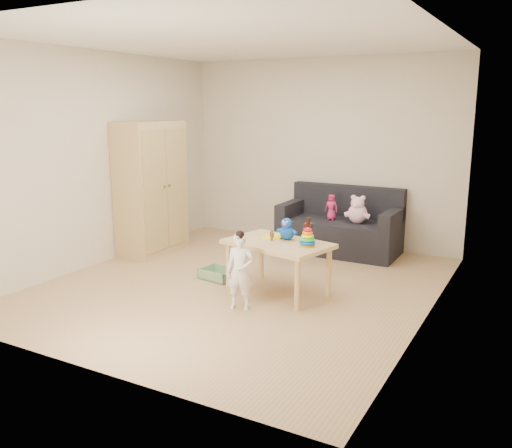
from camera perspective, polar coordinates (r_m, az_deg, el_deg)
The scene contains 13 objects.
room at distance 5.76m, azimuth -1.64°, elevation 5.91°, with size 4.50×4.50×4.50m.
wardrobe at distance 7.33m, azimuth -10.97°, elevation 3.72°, with size 0.49×0.97×1.75m, color tan.
sofa at distance 7.39m, azimuth 8.73°, elevation -1.28°, with size 1.57×0.79×0.44m, color black.
play_table at distance 5.73m, azimuth 2.30°, elevation -4.58°, with size 1.06×0.67×0.56m, color tan.
storage_bin at distance 6.25m, azimuth -3.98°, elevation -5.24°, with size 0.40×0.30×0.12m, color gray, non-canonical shape.
toddler at distance 5.26m, azimuth -1.68°, elevation -5.09°, with size 0.27×0.18×0.74m, color white.
pink_bear at distance 7.18m, azimuth 10.66°, elevation 1.32°, with size 0.27×0.23×0.31m, color #FFBBDA, non-canonical shape.
doll at distance 7.32m, azimuth 7.93°, elevation 1.74°, with size 0.17×0.12×0.34m, color #C7255A.
ring_stacker at distance 5.47m, azimuth 5.44°, elevation -1.59°, with size 0.16×0.16×0.19m.
brown_bottle at distance 5.64m, azimuth 5.49°, elevation -0.82°, with size 0.09×0.09×0.26m.
blue_plush at distance 5.72m, azimuth 3.29°, elevation -0.48°, with size 0.20×0.16×0.24m, color blue, non-canonical shape.
wooden_figure at distance 5.68m, azimuth 1.68°, elevation -1.19°, with size 0.05×0.04×0.12m, color brown, non-canonical shape.
yellow_book at distance 5.85m, azimuth 1.97°, elevation -1.31°, with size 0.20×0.20×0.02m, color #FAFA1A.
Camera 1 is at (2.90, -4.94, 1.95)m, focal length 38.00 mm.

